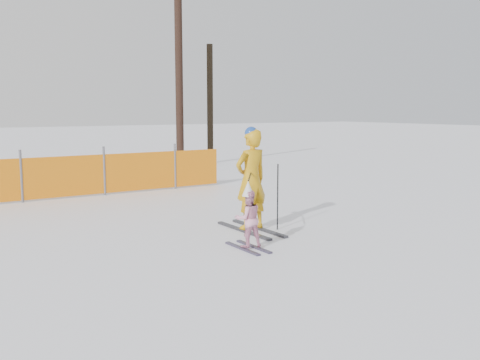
% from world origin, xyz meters
% --- Properties ---
extents(ground, '(120.00, 120.00, 0.00)m').
position_xyz_m(ground, '(0.00, 0.00, 0.00)').
color(ground, white).
rests_on(ground, ground).
extents(adult, '(0.69, 1.65, 1.89)m').
position_xyz_m(adult, '(0.46, 0.84, 0.94)').
color(adult, black).
rests_on(adult, ground).
extents(child, '(0.50, 0.91, 1.08)m').
position_xyz_m(child, '(-0.29, -0.18, 0.49)').
color(child, black).
rests_on(child, ground).
extents(ski_poles, '(1.15, 0.83, 1.21)m').
position_xyz_m(ski_poles, '(0.53, 0.50, 0.82)').
color(ski_poles, black).
rests_on(ski_poles, ground).
extents(tree_trunks, '(2.01, 1.01, 6.23)m').
position_xyz_m(tree_trunks, '(4.83, 11.36, 2.85)').
color(tree_trunks, black).
rests_on(tree_trunks, ground).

